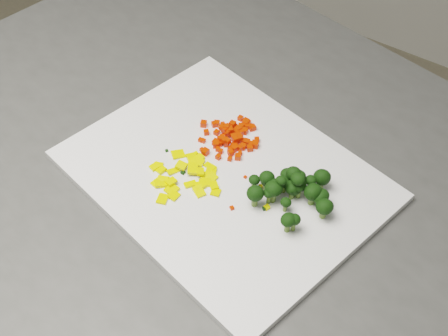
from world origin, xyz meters
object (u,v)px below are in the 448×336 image
Objects in this scene: pepper_pile at (184,174)px; broccoli_pile at (292,187)px; counter_block at (231,322)px; cutting_board at (224,175)px; carrot_pile at (228,132)px.

pepper_pile is 0.15m from broccoli_pile.
counter_block is 2.69× the size of cutting_board.
pepper_pile is at bearing -129.14° from counter_block.
carrot_pile is (-0.03, 0.06, 0.02)m from cutting_board.
counter_block is 0.50m from broccoli_pile.
counter_block is at bearing 50.86° from pepper_pile.
carrot_pile is 0.86× the size of pepper_pile.
cutting_board is at bearing 42.60° from pepper_pile.
cutting_board is at bearing -60.14° from carrot_pile.
pepper_pile is (-0.01, -0.10, -0.01)m from carrot_pile.
pepper_pile is at bearing -137.40° from cutting_board.
cutting_board is 3.88× the size of pepper_pile.
cutting_board is 4.50× the size of carrot_pile.
carrot_pile is at bearing 119.86° from cutting_board.
cutting_board is at bearing -173.97° from broccoli_pile.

